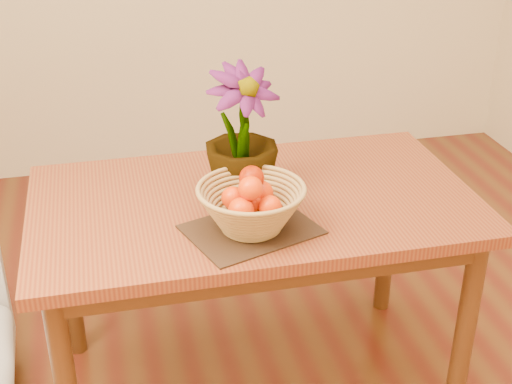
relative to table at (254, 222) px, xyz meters
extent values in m
cube|color=brown|center=(0.00, 0.00, 0.07)|extent=(1.40, 0.80, 0.04)
cube|color=#472710|center=(0.00, 0.00, 0.01)|extent=(1.28, 0.68, 0.08)
cylinder|color=#472710|center=(0.62, -0.32, -0.31)|extent=(0.06, 0.06, 0.71)
cylinder|color=#472710|center=(-0.62, 0.32, -0.31)|extent=(0.06, 0.06, 0.71)
cylinder|color=#472710|center=(0.62, 0.32, -0.31)|extent=(0.06, 0.06, 0.71)
cube|color=#331E12|center=(-0.05, -0.20, 0.09)|extent=(0.43, 0.37, 0.01)
cylinder|color=#A37944|center=(-0.05, -0.20, 0.10)|extent=(0.16, 0.16, 0.01)
sphere|color=#EC3A03|center=(-0.05, -0.20, 0.18)|extent=(0.06, 0.06, 0.06)
sphere|color=#EC3A03|center=(-0.01, -0.15, 0.18)|extent=(0.07, 0.07, 0.07)
sphere|color=#EC3A03|center=(-0.10, -0.16, 0.18)|extent=(0.07, 0.07, 0.07)
sphere|color=#EC3A03|center=(-0.09, -0.24, 0.18)|extent=(0.07, 0.07, 0.07)
sphere|color=#EC3A03|center=(-0.01, -0.24, 0.18)|extent=(0.07, 0.07, 0.07)
sphere|color=#EC3A03|center=(-0.04, -0.17, 0.24)|extent=(0.07, 0.07, 0.07)
sphere|color=#EC3A03|center=(-0.06, -0.23, 0.24)|extent=(0.07, 0.07, 0.07)
sphere|color=#EC3A03|center=(-0.04, -0.17, 0.24)|extent=(0.07, 0.07, 0.07)
imported|color=#194313|center=(-0.03, 0.03, 0.30)|extent=(0.30, 0.30, 0.42)
camera|label=1|loc=(-0.44, -1.94, 1.14)|focal=50.00mm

